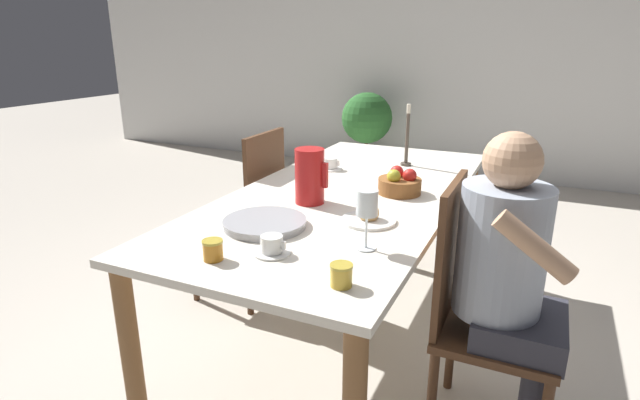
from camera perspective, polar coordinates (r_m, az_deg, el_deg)
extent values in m
plane|color=beige|center=(2.67, 2.97, -15.08)|extent=(20.00, 20.00, 0.00)
cube|color=white|center=(5.61, 17.14, 15.70)|extent=(10.00, 0.06, 2.60)
cube|color=silver|center=(2.34, 3.26, 0.67)|extent=(0.96, 2.11, 0.03)
cylinder|color=brown|center=(1.97, -20.73, -16.69)|extent=(0.07, 0.07, 0.74)
cylinder|color=brown|center=(3.49, 2.79, -0.08)|extent=(0.07, 0.07, 0.74)
cylinder|color=brown|center=(3.29, 16.54, -2.00)|extent=(0.07, 0.07, 0.74)
cylinder|color=#51331E|center=(2.27, 24.37, -17.17)|extent=(0.04, 0.04, 0.41)
cylinder|color=#51331E|center=(2.28, 14.76, -15.81)|extent=(0.04, 0.04, 0.41)
cylinder|color=#51331E|center=(1.99, 12.61, -21.44)|extent=(0.04, 0.04, 0.41)
cube|color=#51331E|center=(1.99, 19.63, -14.13)|extent=(0.42, 0.42, 0.03)
cube|color=#51331E|center=(1.88, 14.55, -5.86)|extent=(0.03, 0.39, 0.54)
cylinder|color=#51331E|center=(2.97, -14.18, -7.46)|extent=(0.04, 0.04, 0.41)
cylinder|color=#51331E|center=(3.23, -10.10, -4.98)|extent=(0.04, 0.04, 0.41)
cylinder|color=#51331E|center=(2.76, -8.10, -9.02)|extent=(0.04, 0.04, 0.41)
cylinder|color=#51331E|center=(3.05, -4.33, -6.20)|extent=(0.04, 0.04, 0.41)
cube|color=#51331E|center=(2.91, -9.40, -2.87)|extent=(0.42, 0.42, 0.03)
cube|color=#51331E|center=(2.72, -6.24, 2.06)|extent=(0.03, 0.39, 0.54)
cylinder|color=#33333D|center=(2.15, 23.21, -18.61)|extent=(0.09, 0.09, 0.44)
cube|color=#33333D|center=(1.94, 21.84, -13.28)|extent=(0.30, 0.34, 0.11)
cylinder|color=#9EA8B7|center=(1.82, 20.02, -5.44)|extent=(0.30, 0.30, 0.46)
sphere|color=tan|center=(1.73, 21.14, 4.22)|extent=(0.19, 0.19, 0.19)
cylinder|color=tan|center=(1.58, 23.30, -4.92)|extent=(0.25, 0.06, 0.20)
cylinder|color=red|center=(2.14, -1.19, 2.74)|extent=(0.13, 0.13, 0.24)
cube|color=red|center=(2.10, 0.60, 2.84)|extent=(0.02, 0.02, 0.11)
cone|color=red|center=(2.14, -2.44, 5.36)|extent=(0.04, 0.04, 0.04)
cylinder|color=white|center=(1.71, 5.24, -5.49)|extent=(0.07, 0.07, 0.00)
cylinder|color=white|center=(1.69, 5.30, -3.60)|extent=(0.01, 0.01, 0.12)
cylinder|color=white|center=(1.65, 5.40, -0.30)|extent=(0.07, 0.07, 0.09)
cylinder|color=white|center=(1.67, -5.50, -6.01)|extent=(0.13, 0.13, 0.01)
cylinder|color=white|center=(1.66, -5.53, -5.01)|extent=(0.07, 0.07, 0.06)
cube|color=white|center=(1.64, -4.19, -5.18)|extent=(0.01, 0.01, 0.03)
cylinder|color=white|center=(2.72, 1.21, 3.58)|extent=(0.13, 0.13, 0.01)
cylinder|color=white|center=(2.71, 1.22, 4.23)|extent=(0.07, 0.07, 0.06)
cube|color=white|center=(2.69, 2.08, 4.19)|extent=(0.01, 0.01, 0.03)
cylinder|color=#9E9EA3|center=(1.90, -6.31, -2.82)|extent=(0.31, 0.31, 0.02)
cylinder|color=#9E9EA3|center=(1.90, -6.33, -2.39)|extent=(0.32, 0.32, 0.01)
cylinder|color=white|center=(1.95, 5.57, -2.33)|extent=(0.21, 0.21, 0.01)
sphere|color=tan|center=(1.94, 5.60, -1.44)|extent=(0.08, 0.08, 0.08)
cylinder|color=gold|center=(1.45, 2.45, -8.58)|extent=(0.06, 0.06, 0.07)
cylinder|color=gold|center=(1.44, 2.47, -7.52)|extent=(0.07, 0.07, 0.01)
cylinder|color=#C67A1E|center=(1.65, -12.14, -5.61)|extent=(0.06, 0.06, 0.07)
cylinder|color=gold|center=(1.63, -12.21, -4.65)|extent=(0.07, 0.07, 0.01)
cylinder|color=brown|center=(2.32, 9.08, 1.59)|extent=(0.20, 0.20, 0.07)
sphere|color=red|center=(2.29, 10.22, 2.76)|extent=(0.06, 0.06, 0.06)
sphere|color=red|center=(2.34, 8.77, 3.16)|extent=(0.06, 0.06, 0.06)
sphere|color=gold|center=(2.27, 8.44, 2.69)|extent=(0.06, 0.06, 0.06)
cylinder|color=#4C4238|center=(2.85, 9.77, 4.07)|extent=(0.06, 0.06, 0.01)
cylinder|color=#4C4238|center=(2.82, 9.93, 6.94)|extent=(0.02, 0.02, 0.28)
cylinder|color=beige|center=(2.79, 10.11, 10.24)|extent=(0.02, 0.02, 0.05)
cylinder|color=beige|center=(5.60, 5.21, 3.84)|extent=(0.32, 0.32, 0.18)
cylinder|color=brown|center=(5.55, 5.27, 5.83)|extent=(0.04, 0.04, 0.22)
sphere|color=#2D6B2D|center=(5.49, 5.38, 9.32)|extent=(0.55, 0.55, 0.55)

